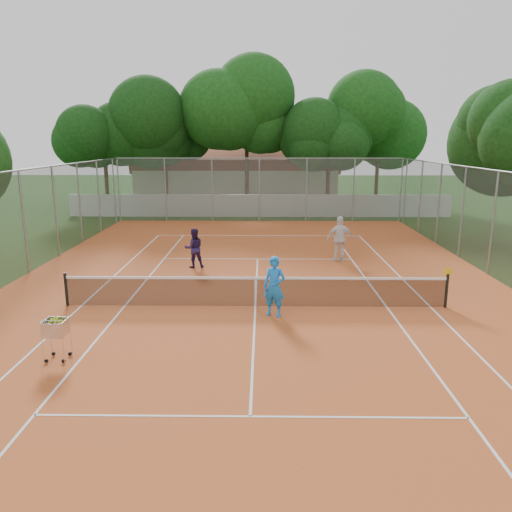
{
  "coord_description": "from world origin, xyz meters",
  "views": [
    {
      "loc": [
        0.23,
        -14.88,
        5.12
      ],
      "look_at": [
        0.0,
        1.5,
        1.3
      ],
      "focal_mm": 35.0,
      "sensor_mm": 36.0,
      "label": 1
    }
  ],
  "objects_px": {
    "player_near": "(274,287)",
    "player_far_right": "(340,239)",
    "clubhouse": "(237,174)",
    "player_far_left": "(194,248)",
    "tennis_net": "(255,292)",
    "ball_hopper": "(57,338)"
  },
  "relations": [
    {
      "from": "clubhouse",
      "to": "tennis_net",
      "type": "bearing_deg",
      "value": -86.05
    },
    {
      "from": "tennis_net",
      "to": "player_far_right",
      "type": "height_order",
      "value": "player_far_right"
    },
    {
      "from": "clubhouse",
      "to": "player_far_right",
      "type": "xyz_separation_m",
      "value": [
        5.53,
        -22.92,
        -1.21
      ]
    },
    {
      "from": "tennis_net",
      "to": "ball_hopper",
      "type": "height_order",
      "value": "ball_hopper"
    },
    {
      "from": "clubhouse",
      "to": "player_far_right",
      "type": "height_order",
      "value": "clubhouse"
    },
    {
      "from": "player_far_right",
      "to": "ball_hopper",
      "type": "distance_m",
      "value": 12.94
    },
    {
      "from": "tennis_net",
      "to": "clubhouse",
      "type": "distance_m",
      "value": 29.12
    },
    {
      "from": "clubhouse",
      "to": "player_far_left",
      "type": "xyz_separation_m",
      "value": [
        -0.58,
        -24.09,
        -1.37
      ]
    },
    {
      "from": "player_near",
      "to": "player_far_right",
      "type": "bearing_deg",
      "value": 88.63
    },
    {
      "from": "tennis_net",
      "to": "clubhouse",
      "type": "bearing_deg",
      "value": 93.95
    },
    {
      "from": "player_far_left",
      "to": "player_far_right",
      "type": "height_order",
      "value": "player_far_right"
    },
    {
      "from": "player_far_right",
      "to": "ball_hopper",
      "type": "height_order",
      "value": "player_far_right"
    },
    {
      "from": "tennis_net",
      "to": "ball_hopper",
      "type": "bearing_deg",
      "value": -139.55
    },
    {
      "from": "player_near",
      "to": "clubhouse",
      "type": "bearing_deg",
      "value": 116.79
    },
    {
      "from": "tennis_net",
      "to": "player_far_right",
      "type": "distance_m",
      "value": 7.05
    },
    {
      "from": "tennis_net",
      "to": "player_far_left",
      "type": "distance_m",
      "value": 5.55
    },
    {
      "from": "player_far_left",
      "to": "ball_hopper",
      "type": "height_order",
      "value": "player_far_left"
    },
    {
      "from": "player_near",
      "to": "player_far_right",
      "type": "height_order",
      "value": "player_far_right"
    },
    {
      "from": "tennis_net",
      "to": "player_near",
      "type": "height_order",
      "value": "player_near"
    },
    {
      "from": "player_near",
      "to": "player_far_left",
      "type": "bearing_deg",
      "value": 140.63
    },
    {
      "from": "player_near",
      "to": "ball_hopper",
      "type": "relative_size",
      "value": 1.65
    },
    {
      "from": "clubhouse",
      "to": "player_near",
      "type": "height_order",
      "value": "clubhouse"
    }
  ]
}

